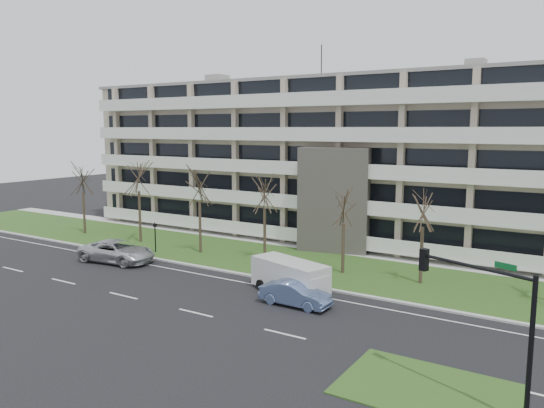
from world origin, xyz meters
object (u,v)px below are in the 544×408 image
Objects in this scene: blue_sedan at (295,294)px; white_van at (291,274)px; pedestrian_signal at (155,233)px; traffic_signal at (489,313)px; silver_pickup at (117,251)px.

blue_sedan is 2.47m from white_van.
pedestrian_signal is (-15.49, 3.61, 0.42)m from white_van.
pedestrian_signal is (-28.88, 11.91, -2.05)m from traffic_signal.
blue_sedan is (17.25, -1.60, -0.14)m from silver_pickup.
silver_pickup is 2.36× the size of pedestrian_signal.
traffic_signal is at bearing -14.50° from white_van.
pedestrian_signal is at bearing -11.09° from silver_pickup.
silver_pickup is at bearing 85.17° from blue_sedan.
white_van is 15.94m from traffic_signal.
traffic_signal is 2.17× the size of pedestrian_signal.
silver_pickup reaches higher than blue_sedan.
silver_pickup is 4.04m from pedestrian_signal.
white_van is at bearing 37.32° from blue_sedan.
traffic_signal is (29.19, -7.97, 2.87)m from silver_pickup.
traffic_signal is 31.31m from pedestrian_signal.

